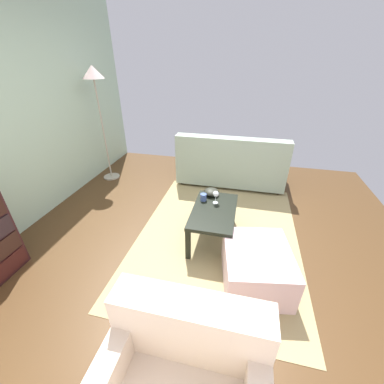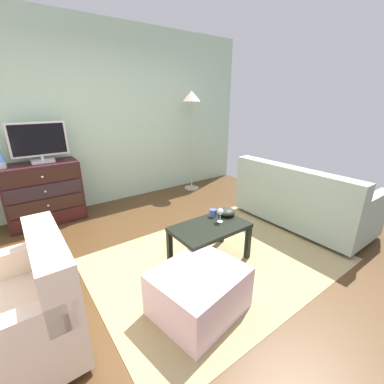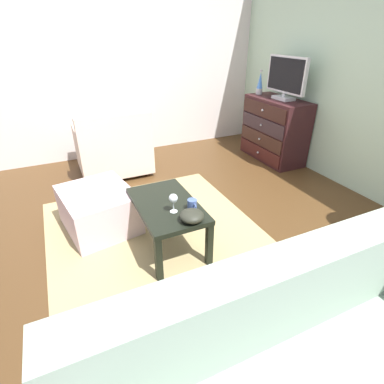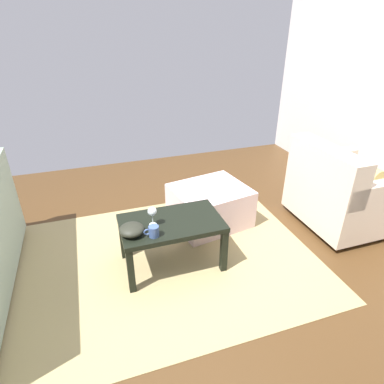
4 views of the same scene
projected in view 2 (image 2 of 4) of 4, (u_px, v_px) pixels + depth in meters
ground_plane at (193, 259)px, 2.88m from camera, size 5.24×5.03×0.05m
wall_accent_rear at (109, 117)px, 4.11m from camera, size 5.24×0.12×2.79m
area_rug at (218, 259)px, 2.83m from camera, size 2.60×1.90×0.01m
dresser at (44, 194)px, 3.57m from camera, size 0.96×0.49×0.86m
tv at (39, 142)px, 3.38m from camera, size 0.69×0.18×0.54m
lava_lamp at (0, 157)px, 3.13m from camera, size 0.09×0.09×0.33m
coffee_table at (210, 231)px, 2.70m from camera, size 0.81×0.48×0.43m
wine_glass at (220, 212)px, 2.73m from camera, size 0.07×0.07×0.16m
mug at (213, 213)px, 2.88m from camera, size 0.11×0.08×0.09m
bowl_decorative at (227, 212)px, 2.91m from camera, size 0.19×0.19×0.08m
couch_large at (300, 201)px, 3.55m from camera, size 0.85×1.75×0.86m
armchair at (16, 314)px, 1.68m from camera, size 0.80×0.87×0.84m
ottoman at (199, 291)px, 2.09m from camera, size 0.79×0.71×0.39m
standing_lamp at (192, 106)px, 4.55m from camera, size 0.32×0.32×1.82m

